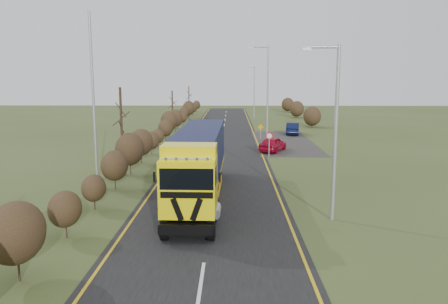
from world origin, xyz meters
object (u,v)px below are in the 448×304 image
at_px(speed_sign, 269,140).
at_px(car_red_hatchback, 273,144).
at_px(car_blue_sedan, 292,129).
at_px(streetlight_near, 334,126).
at_px(lorry, 199,160).

bearing_deg(speed_sign, car_red_hatchback, 78.53).
height_order(car_blue_sedan, streetlight_near, streetlight_near).
xyz_separation_m(lorry, streetlight_near, (6.51, -3.57, 2.27)).
bearing_deg(lorry, streetlight_near, -27.46).
xyz_separation_m(car_red_hatchback, car_blue_sedan, (3.48, 12.25, 0.01)).
distance_m(lorry, car_red_hatchback, 16.87).
xyz_separation_m(lorry, car_blue_sedan, (9.09, 28.10, -1.52)).
relative_size(car_red_hatchback, car_blue_sedan, 0.95).
height_order(car_red_hatchback, streetlight_near, streetlight_near).
xyz_separation_m(car_blue_sedan, speed_sign, (-4.09, -15.22, 0.77)).
distance_m(car_red_hatchback, speed_sign, 3.13).
bearing_deg(streetlight_near, lorry, 151.23).
bearing_deg(streetlight_near, speed_sign, 95.23).
bearing_deg(lorry, car_blue_sedan, 73.39).
bearing_deg(speed_sign, lorry, -111.23).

